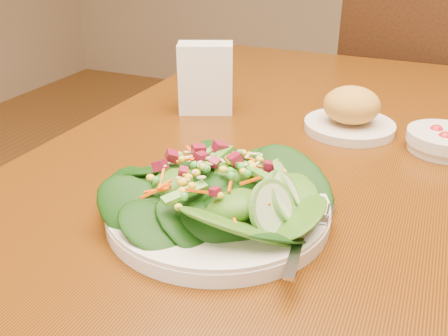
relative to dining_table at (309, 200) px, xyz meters
The scene contains 6 objects.
dining_table is the anchor object (origin of this frame).
chair_far 0.93m from the dining_table, 82.35° to the left, with size 0.56×0.56×1.00m.
salad_plate 0.30m from the dining_table, 101.40° to the right, with size 0.30×0.30×0.09m.
bread_plate 0.18m from the dining_table, 70.92° to the left, with size 0.17×0.17×0.09m.
tomato_bowl 0.25m from the dining_table, 22.23° to the left, with size 0.13×0.13×0.04m.
napkin_holder 0.33m from the dining_table, 157.99° to the left, with size 0.12×0.10×0.14m.
Camera 1 is at (0.17, -0.79, 1.11)m, focal length 40.00 mm.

